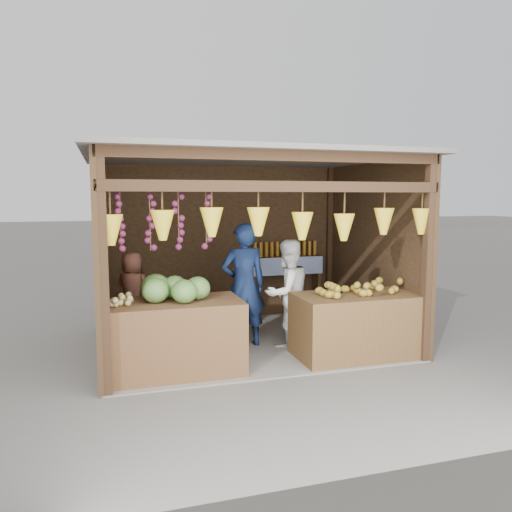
{
  "coord_description": "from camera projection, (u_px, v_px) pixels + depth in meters",
  "views": [
    {
      "loc": [
        -1.89,
        -6.73,
        2.08
      ],
      "look_at": [
        0.1,
        -0.1,
        1.26
      ],
      "focal_mm": 35.0,
      "sensor_mm": 36.0,
      "label": 1
    }
  ],
  "objects": [
    {
      "name": "stall_structure",
      "position": [
        246.0,
        227.0,
        6.93
      ],
      "size": [
        4.3,
        3.3,
        2.66
      ],
      "color": "slate",
      "rests_on": "ground"
    },
    {
      "name": "mango_pile",
      "position": [
        365.0,
        285.0,
        6.48
      ],
      "size": [
        1.4,
        0.64,
        0.22
      ],
      "primitive_type": null,
      "color": "#C66A1A",
      "rests_on": "counter_right"
    },
    {
      "name": "back_shelf",
      "position": [
        286.0,
        268.0,
        8.6
      ],
      "size": [
        1.25,
        0.32,
        1.32
      ],
      "color": "#382314",
      "rests_on": "ground"
    },
    {
      "name": "counter_left",
      "position": [
        177.0,
        337.0,
        5.88
      ],
      "size": [
        1.53,
        0.85,
        0.87
      ],
      "primitive_type": "cube",
      "color": "#4E331A",
      "rests_on": "ground"
    },
    {
      "name": "melon_pile",
      "position": [
        173.0,
        288.0,
        5.81
      ],
      "size": [
        1.0,
        0.5,
        0.32
      ],
      "primitive_type": null,
      "color": "#1C4A13",
      "rests_on": "counter_left"
    },
    {
      "name": "woman_standing",
      "position": [
        287.0,
        293.0,
        6.94
      ],
      "size": [
        0.88,
        0.79,
        1.5
      ],
      "primitive_type": "imported",
      "rotation": [
        0.0,
        0.0,
        3.49
      ],
      "color": "white",
      "rests_on": "ground"
    },
    {
      "name": "stool",
      "position": [
        134.0,
        340.0,
        6.77
      ],
      "size": [
        0.31,
        0.31,
        0.29
      ],
      "primitive_type": "cube",
      "color": "black",
      "rests_on": "ground"
    },
    {
      "name": "vendor_seated",
      "position": [
        133.0,
        291.0,
        6.69
      ],
      "size": [
        0.63,
        0.57,
        1.07
      ],
      "primitive_type": "imported",
      "rotation": [
        0.0,
        0.0,
        2.58
      ],
      "color": "brown",
      "rests_on": "stool"
    },
    {
      "name": "counter_right",
      "position": [
        358.0,
        325.0,
        6.51
      ],
      "size": [
        1.66,
        0.85,
        0.83
      ],
      "primitive_type": "cube",
      "color": "#4B3219",
      "rests_on": "ground"
    },
    {
      "name": "ground",
      "position": [
        247.0,
        343.0,
        7.18
      ],
      "size": [
        80.0,
        80.0,
        0.0
      ],
      "primitive_type": "plane",
      "color": "#514F49",
      "rests_on": "ground"
    },
    {
      "name": "man_standing",
      "position": [
        244.0,
        285.0,
        6.9
      ],
      "size": [
        0.64,
        0.42,
        1.74
      ],
      "primitive_type": "imported",
      "rotation": [
        0.0,
        0.0,
        3.13
      ],
      "color": "#122045",
      "rests_on": "ground"
    },
    {
      "name": "tanfruit_pile",
      "position": [
        121.0,
        299.0,
        5.61
      ],
      "size": [
        0.34,
        0.4,
        0.13
      ],
      "primitive_type": null,
      "color": "tan",
      "rests_on": "counter_left"
    }
  ]
}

